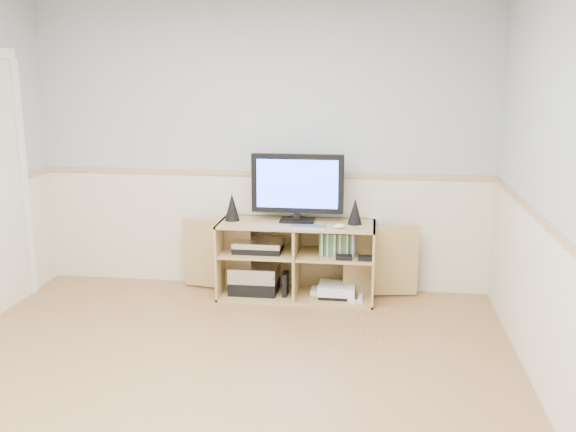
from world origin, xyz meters
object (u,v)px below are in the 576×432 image
object	(u,v)px
media_cabinet	(297,257)
game_consoles	(336,290)
monitor	(297,185)
keyboard	(308,227)

from	to	relation	value
media_cabinet	game_consoles	xyz separation A→B (m)	(0.34, -0.07, -0.26)
monitor	game_consoles	distance (m)	0.96
keyboard	game_consoles	bearing A→B (deg)	27.43
media_cabinet	monitor	size ratio (longest dim) A/B	2.65
monitor	game_consoles	bearing A→B (deg)	-10.14
game_consoles	monitor	bearing A→B (deg)	169.86
media_cabinet	keyboard	size ratio (longest dim) A/B	7.28
keyboard	game_consoles	xyz separation A→B (m)	(0.23, 0.13, -0.59)
monitor	media_cabinet	bearing A→B (deg)	90.00
keyboard	game_consoles	distance (m)	0.64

